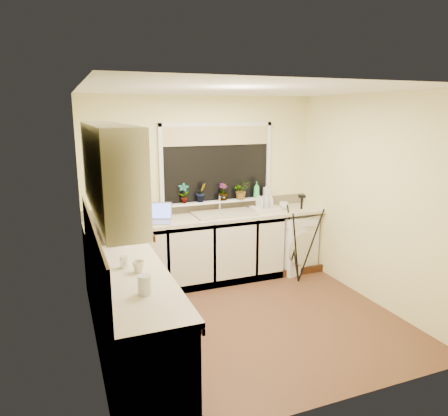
% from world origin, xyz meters
% --- Properties ---
extents(floor, '(3.20, 3.20, 0.00)m').
position_xyz_m(floor, '(0.00, 0.00, 0.00)').
color(floor, brown).
rests_on(floor, ground).
extents(ceiling, '(3.20, 3.20, 0.00)m').
position_xyz_m(ceiling, '(0.00, 0.00, 2.45)').
color(ceiling, white).
rests_on(ceiling, ground).
extents(wall_back, '(3.20, 0.00, 3.20)m').
position_xyz_m(wall_back, '(0.00, 1.50, 1.23)').
color(wall_back, '#F1E9A0').
rests_on(wall_back, ground).
extents(wall_front, '(3.20, 0.00, 3.20)m').
position_xyz_m(wall_front, '(0.00, -1.50, 1.23)').
color(wall_front, '#F1E9A0').
rests_on(wall_front, ground).
extents(wall_left, '(0.00, 3.00, 3.00)m').
position_xyz_m(wall_left, '(-1.60, 0.00, 1.23)').
color(wall_left, '#F1E9A0').
rests_on(wall_left, ground).
extents(wall_right, '(0.00, 3.00, 3.00)m').
position_xyz_m(wall_right, '(1.60, 0.00, 1.23)').
color(wall_right, '#F1E9A0').
rests_on(wall_right, ground).
extents(base_cabinet_back, '(2.55, 0.60, 0.86)m').
position_xyz_m(base_cabinet_back, '(-0.33, 1.20, 0.43)').
color(base_cabinet_back, silver).
rests_on(base_cabinet_back, floor).
extents(base_cabinet_left, '(0.54, 2.40, 0.86)m').
position_xyz_m(base_cabinet_left, '(-1.30, -0.30, 0.43)').
color(base_cabinet_left, silver).
rests_on(base_cabinet_left, floor).
extents(worktop_back, '(3.20, 0.60, 0.04)m').
position_xyz_m(worktop_back, '(0.00, 1.20, 0.88)').
color(worktop_back, beige).
rests_on(worktop_back, base_cabinet_back).
extents(worktop_left, '(0.60, 2.40, 0.04)m').
position_xyz_m(worktop_left, '(-1.30, -0.30, 0.88)').
color(worktop_left, beige).
rests_on(worktop_left, base_cabinet_left).
extents(upper_cabinet, '(0.28, 1.90, 0.70)m').
position_xyz_m(upper_cabinet, '(-1.44, -0.45, 1.80)').
color(upper_cabinet, silver).
rests_on(upper_cabinet, wall_left).
extents(splashback_left, '(0.02, 2.40, 0.45)m').
position_xyz_m(splashback_left, '(-1.59, -0.30, 1.12)').
color(splashback_left, beige).
rests_on(splashback_left, wall_left).
extents(splashback_back, '(3.20, 0.02, 0.14)m').
position_xyz_m(splashback_back, '(0.00, 1.49, 0.97)').
color(splashback_back, beige).
rests_on(splashback_back, wall_back).
extents(window_glass, '(1.50, 0.02, 1.00)m').
position_xyz_m(window_glass, '(0.20, 1.49, 1.55)').
color(window_glass, black).
rests_on(window_glass, wall_back).
extents(window_blind, '(1.50, 0.02, 0.25)m').
position_xyz_m(window_blind, '(0.20, 1.46, 1.92)').
color(window_blind, tan).
rests_on(window_blind, wall_back).
extents(windowsill, '(1.60, 0.14, 0.03)m').
position_xyz_m(windowsill, '(0.20, 1.43, 1.04)').
color(windowsill, white).
rests_on(windowsill, wall_back).
extents(sink, '(0.82, 0.46, 0.03)m').
position_xyz_m(sink, '(0.20, 1.20, 0.91)').
color(sink, tan).
rests_on(sink, worktop_back).
extents(faucet, '(0.03, 0.03, 0.24)m').
position_xyz_m(faucet, '(0.20, 1.38, 1.02)').
color(faucet, silver).
rests_on(faucet, worktop_back).
extents(washing_machine, '(0.70, 0.69, 0.81)m').
position_xyz_m(washing_machine, '(1.23, 1.19, 0.41)').
color(washing_machine, white).
rests_on(washing_machine, floor).
extents(laptop, '(0.39, 0.38, 0.23)m').
position_xyz_m(laptop, '(-0.70, 1.15, 0.96)').
color(laptop, gray).
rests_on(laptop, worktop_back).
extents(kettle, '(0.16, 0.16, 0.21)m').
position_xyz_m(kettle, '(-1.25, 0.42, 1.00)').
color(kettle, white).
rests_on(kettle, worktop_left).
extents(dish_rack, '(0.41, 0.33, 0.06)m').
position_xyz_m(dish_rack, '(0.79, 1.15, 0.93)').
color(dish_rack, beige).
rests_on(dish_rack, worktop_back).
extents(tripod, '(0.77, 0.77, 1.19)m').
position_xyz_m(tripod, '(1.09, 0.72, 0.60)').
color(tripod, black).
rests_on(tripod, floor).
extents(glass_jug, '(0.10, 0.10, 0.15)m').
position_xyz_m(glass_jug, '(-1.28, -0.91, 0.97)').
color(glass_jug, silver).
rests_on(glass_jug, worktop_left).
extents(steel_jar, '(0.08, 0.08, 0.10)m').
position_xyz_m(steel_jar, '(-1.34, -0.30, 0.95)').
color(steel_jar, silver).
rests_on(steel_jar, worktop_left).
extents(microwave, '(0.40, 0.53, 0.27)m').
position_xyz_m(microwave, '(-1.30, 0.65, 1.03)').
color(microwave, white).
rests_on(microwave, worktop_left).
extents(plant_a, '(0.16, 0.13, 0.27)m').
position_xyz_m(plant_a, '(-0.30, 1.42, 1.19)').
color(plant_a, '#999999').
rests_on(plant_a, windowsill).
extents(plant_b, '(0.17, 0.15, 0.26)m').
position_xyz_m(plant_b, '(-0.05, 1.41, 1.18)').
color(plant_b, '#999999').
rests_on(plant_b, windowsill).
extents(plant_c, '(0.16, 0.16, 0.24)m').
position_xyz_m(plant_c, '(0.26, 1.41, 1.17)').
color(plant_c, '#999999').
rests_on(plant_c, windowsill).
extents(plant_d, '(0.23, 0.20, 0.25)m').
position_xyz_m(plant_d, '(0.53, 1.39, 1.17)').
color(plant_d, '#999999').
rests_on(plant_d, windowsill).
extents(soap_bottle_green, '(0.11, 0.12, 0.23)m').
position_xyz_m(soap_bottle_green, '(0.77, 1.41, 1.16)').
color(soap_bottle_green, green).
rests_on(soap_bottle_green, windowsill).
extents(soap_bottle_clear, '(0.11, 0.11, 0.20)m').
position_xyz_m(soap_bottle_clear, '(0.92, 1.39, 1.15)').
color(soap_bottle_clear, '#999999').
rests_on(soap_bottle_clear, windowsill).
extents(cup_back, '(0.16, 0.16, 0.10)m').
position_xyz_m(cup_back, '(1.09, 1.19, 0.95)').
color(cup_back, silver).
rests_on(cup_back, worktop_back).
extents(cup_left, '(0.13, 0.13, 0.10)m').
position_xyz_m(cup_left, '(-1.24, -0.45, 0.95)').
color(cup_left, beige).
rests_on(cup_left, worktop_left).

